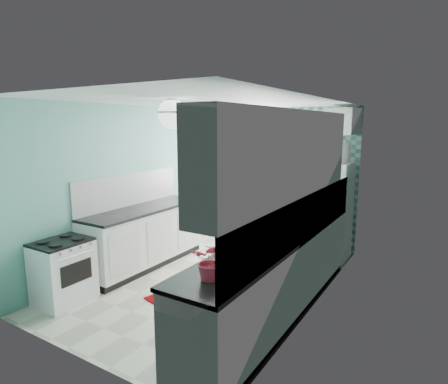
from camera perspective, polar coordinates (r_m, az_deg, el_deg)
The scene contains 26 objects.
floor at distance 5.55m, azimuth -1.84°, elevation -13.27°, with size 3.00×4.40×0.02m, color beige.
ceiling at distance 5.10m, azimuth -2.00°, elevation 13.69°, with size 3.00×4.40×0.02m, color white.
wall_back at distance 7.10m, azimuth 7.95°, elevation 2.43°, with size 3.00×0.02×2.50m, color #69ACA1.
wall_front at distance 3.59m, azimuth -21.81°, elevation -5.87°, with size 3.00×0.02×2.50m, color #69ACA1.
wall_left at distance 6.13m, azimuth -13.79°, elevation 1.00°, with size 0.02×4.40×2.50m, color #69ACA1.
wall_right at distance 4.54m, azimuth 14.22°, elevation -2.19°, with size 0.02×4.40×2.50m, color #69ACA1.
accent_wall at distance 7.08m, azimuth 7.88°, elevation 2.41°, with size 3.00×0.01×2.50m, color #57A59B.
window at distance 7.17m, azimuth 5.28°, elevation 4.97°, with size 1.04×0.05×1.44m.
backsplash_right at distance 4.19m, azimuth 12.25°, elevation -3.92°, with size 0.02×3.60×0.51m, color white.
backsplash_left at distance 6.07m, azimuth -14.12°, elevation 0.37°, with size 0.02×2.15×0.51m, color white.
upper_cabinets_right at distance 3.94m, azimuth 9.56°, elevation 5.70°, with size 0.33×3.20×0.90m, color white.
upper_cabinet_fridge at distance 6.26m, azimuth 17.88°, elevation 10.19°, with size 0.40×0.74×0.40m, color white.
ceiling_light at distance 4.44m, azimuth -7.81°, elevation 11.71°, with size 0.34×0.34×0.35m.
base_cabinets_right at distance 4.52m, azimuth 8.35°, elevation -12.68°, with size 0.60×3.60×0.90m, color white.
countertop_right at distance 4.37m, azimuth 8.33°, elevation -6.95°, with size 0.63×3.60×0.04m, color black.
base_cabinets_left at distance 6.04m, azimuth -11.89°, elevation -6.85°, with size 0.60×2.15×0.90m, color white.
countertop_left at distance 5.91m, azimuth -11.95°, elevation -2.51°, with size 0.63×2.15×0.04m, color black.
fridge at distance 6.42m, azimuth 15.44°, elevation -2.74°, with size 0.70×0.69×1.60m.
stove at distance 5.15m, azimuth -23.29°, elevation -10.95°, with size 0.52×0.65×0.78m.
sink at distance 5.34m, azimuth 13.14°, elevation -3.84°, with size 0.57×0.47×0.53m.
rug at distance 5.10m, azimuth -5.73°, elevation -15.33°, with size 0.63×0.91×0.01m, color maroon.
dish_towel at distance 5.50m, azimuth 9.58°, elevation -8.14°, with size 0.02×0.27×0.41m, color #65B1A7.
fruit_bowl at distance 3.46m, azimuth 1.62°, elevation -10.53°, with size 0.29×0.29×0.07m, color white.
potted_plant at distance 3.10m, azimuth -1.96°, elevation -10.44°, with size 0.30×0.26×0.33m, color red.
soap_bottle at distance 5.37m, azimuth 13.90°, elevation -2.60°, with size 0.09×0.09×0.20m, color #94A8B0.
microwave at distance 6.28m, azimuth 15.86°, elevation 5.86°, with size 0.59×0.40×0.32m, color white.
Camera 1 is at (2.81, -4.25, 2.20)m, focal length 30.00 mm.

